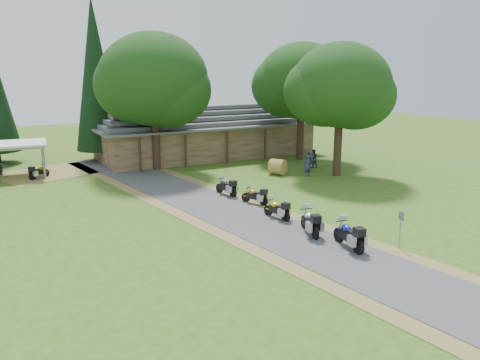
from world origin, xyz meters
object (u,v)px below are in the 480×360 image
motorcycle_row_d (255,195)px  motorcycle_carport_a (39,171)px  motorcycle_row_b (310,221)px  motorcycle_row_e (226,186)px  carport (5,160)px  motorcycle_row_c (277,208)px  lodge (206,130)px  motorcycle_row_a (349,234)px  hay_bale (278,167)px

motorcycle_row_d → motorcycle_carport_a: 17.91m
motorcycle_row_b → motorcycle_row_e: (-0.23, 8.87, -0.07)m
motorcycle_row_b → motorcycle_row_d: motorcycle_row_b is taller
carport → motorcycle_carport_a: 2.93m
motorcycle_carport_a → motorcycle_row_c: bearing=-95.9°
motorcycle_row_b → motorcycle_row_e: 8.87m
lodge → motorcycle_row_a: lodge is taller
motorcycle_row_b → motorcycle_row_e: bearing=18.8°
carport → motorcycle_row_e: carport is taller
lodge → motorcycle_row_a: bearing=-100.0°
lodge → motorcycle_row_d: (-4.58, -17.07, -1.86)m
motorcycle_row_b → motorcycle_carport_a: motorcycle_row_b is taller
motorcycle_row_c → motorcycle_row_a: bearing=174.3°
motorcycle_row_d → motorcycle_carport_a: bearing=12.6°
motorcycle_row_b → motorcycle_row_c: size_ratio=1.17×
motorcycle_row_a → lodge: bearing=-1.7°
lodge → motorcycle_row_d: bearing=-105.0°
motorcycle_row_b → motorcycle_row_d: bearing=14.0°
carport → motorcycle_row_e: bearing=-40.6°
motorcycle_row_e → motorcycle_carport_a: 15.42m
carport → motorcycle_carport_a: (2.21, -1.77, -0.75)m
carport → motorcycle_row_d: size_ratio=3.58×
lodge → motorcycle_row_b: size_ratio=10.32×
motorcycle_row_d → motorcycle_row_e: bearing=-13.2°
motorcycle_row_c → motorcycle_row_b: bearing=170.7°
motorcycle_row_c → motorcycle_carport_a: 20.28m
motorcycle_row_a → hay_bale: bearing=-13.1°
lodge → hay_bale: lodge is taller
motorcycle_row_c → motorcycle_row_d: motorcycle_row_c is taller
carport → hay_bale: 21.35m
motorcycle_row_b → motorcycle_row_c: bearing=18.7°
motorcycle_row_c → hay_bale: bearing=-44.2°
motorcycle_row_b → motorcycle_row_d: size_ratio=1.21×
motorcycle_row_a → motorcycle_row_d: size_ratio=1.21×
motorcycle_row_d → motorcycle_row_e: motorcycle_row_e is taller
lodge → motorcycle_row_e: 15.32m
carport → motorcycle_row_d: bearing=-44.7°
carport → motorcycle_row_c: 22.97m
motorcycle_row_d → motorcycle_carport_a: motorcycle_row_d is taller
carport → motorcycle_row_c: bearing=-50.5°
lodge → motorcycle_carport_a: bearing=-169.4°
motorcycle_row_e → lodge: bearing=-30.9°
hay_bale → motorcycle_row_b: bearing=-116.6°
motorcycle_row_c → carport: bearing=23.1°
motorcycle_row_e → motorcycle_row_c: bearing=170.5°
motorcycle_row_d → hay_bale: 8.72m
motorcycle_row_a → motorcycle_row_e: 11.33m
carport → motorcycle_row_d: carport is taller
motorcycle_carport_a → lodge: bearing=-26.6°
carport → motorcycle_row_b: 25.50m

